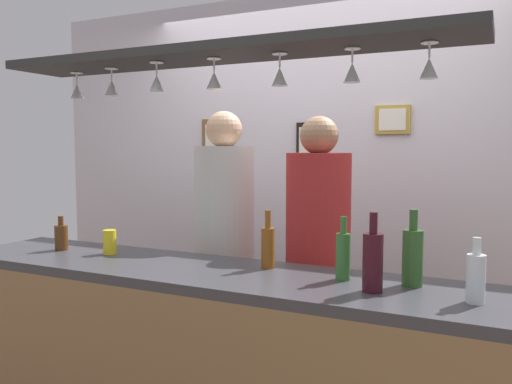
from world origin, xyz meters
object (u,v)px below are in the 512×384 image
object	(u,v)px
bottle_beer_brown_stubby	(61,237)
bottle_soda_clear	(476,277)
bottle_beer_green_import	(343,255)
bottle_champagne_green	(413,256)
drink_can	(110,242)
person_middle_white_patterned_shirt	(225,233)
picture_frame_crest	(309,142)
picture_frame_upper_small	(393,120)
bottle_wine_dark_red	(373,261)
person_right_red_shirt	(318,245)
bottle_beer_amber_tall	(268,246)
picture_frame_caricature	(218,142)

from	to	relation	value
bottle_beer_brown_stubby	bottle_soda_clear	bearing A→B (deg)	-1.94
bottle_beer_brown_stubby	bottle_beer_green_import	bearing A→B (deg)	1.61
bottle_champagne_green	drink_can	xyz separation A→B (m)	(-1.48, -0.03, -0.06)
person_middle_white_patterned_shirt	drink_can	distance (m)	0.66
person_middle_white_patterned_shirt	picture_frame_crest	bearing A→B (deg)	73.62
picture_frame_crest	picture_frame_upper_small	bearing A→B (deg)	0.00
bottle_wine_dark_red	picture_frame_crest	size ratio (longest dim) A/B	1.15
person_right_red_shirt	bottle_beer_green_import	distance (m)	0.63
bottle_wine_dark_red	bottle_soda_clear	distance (m)	0.36
person_right_red_shirt	bottle_champagne_green	xyz separation A→B (m)	(0.56, -0.53, 0.10)
picture_frame_crest	bottle_wine_dark_red	bearing A→B (deg)	-61.83
person_right_red_shirt	picture_frame_crest	distance (m)	1.01
bottle_soda_clear	picture_frame_upper_small	bearing A→B (deg)	111.75
bottle_beer_amber_tall	picture_frame_crest	bearing A→B (deg)	101.87
bottle_soda_clear	bottle_wine_dark_red	bearing A→B (deg)	-177.75
bottle_beer_brown_stubby	bottle_soda_clear	distance (m)	2.01
bottle_wine_dark_red	bottle_champagne_green	size ratio (longest dim) A/B	1.00
bottle_wine_dark_red	bottle_beer_green_import	xyz separation A→B (m)	(-0.15, 0.12, -0.01)
drink_can	picture_frame_upper_small	xyz separation A→B (m)	(1.14, 1.34, 0.65)
bottle_beer_brown_stubby	bottle_beer_amber_tall	size ratio (longest dim) A/B	0.69
bottle_beer_brown_stubby	bottle_wine_dark_red	distance (m)	1.66
person_middle_white_patterned_shirt	bottle_beer_green_import	xyz separation A→B (m)	(0.86, -0.55, 0.05)
bottle_beer_amber_tall	bottle_wine_dark_red	bearing A→B (deg)	-19.50
drink_can	picture_frame_caricature	size ratio (longest dim) A/B	0.36
bottle_wine_dark_red	picture_frame_caricature	world-z (taller)	picture_frame_caricature
person_right_red_shirt	bottle_beer_green_import	bearing A→B (deg)	-61.86
bottle_beer_brown_stubby	picture_frame_caricature	bearing A→B (deg)	83.24
bottle_champagne_green	bottle_soda_clear	size ratio (longest dim) A/B	1.30
person_right_red_shirt	bottle_soda_clear	xyz separation A→B (m)	(0.80, -0.66, 0.07)
bottle_beer_green_import	picture_frame_caricature	xyz separation A→B (m)	(-1.35, 1.33, 0.47)
bottle_champagne_green	bottle_beer_amber_tall	xyz separation A→B (m)	(-0.63, 0.03, -0.02)
bottle_beer_brown_stubby	bottle_soda_clear	size ratio (longest dim) A/B	0.78
bottle_beer_brown_stubby	picture_frame_crest	bearing A→B (deg)	57.34
bottle_soda_clear	drink_can	bearing A→B (deg)	176.62
bottle_beer_amber_tall	picture_frame_caricature	world-z (taller)	picture_frame_caricature
picture_frame_crest	picture_frame_caricature	bearing A→B (deg)	180.00
person_middle_white_patterned_shirt	bottle_soda_clear	world-z (taller)	person_middle_white_patterned_shirt
drink_can	picture_frame_caricature	world-z (taller)	picture_frame_caricature
person_middle_white_patterned_shirt	picture_frame_crest	xyz separation A→B (m)	(0.23, 0.78, 0.53)
person_middle_white_patterned_shirt	person_right_red_shirt	size ratio (longest dim) A/B	1.02
picture_frame_upper_small	picture_frame_caricature	world-z (taller)	picture_frame_upper_small
person_right_red_shirt	picture_frame_caricature	world-z (taller)	picture_frame_caricature
bottle_champagne_green	drink_can	distance (m)	1.48
person_middle_white_patterned_shirt	bottle_wine_dark_red	xyz separation A→B (m)	(1.01, -0.67, 0.07)
bottle_beer_brown_stubby	bottle_beer_amber_tall	bearing A→B (deg)	4.93
person_middle_white_patterned_shirt	person_right_red_shirt	bearing A→B (deg)	0.00
bottle_champagne_green	bottle_beer_green_import	bearing A→B (deg)	-174.63
bottle_beer_amber_tall	picture_frame_upper_small	size ratio (longest dim) A/B	1.18
bottle_beer_brown_stubby	bottle_beer_green_import	distance (m)	1.51
picture_frame_upper_small	bottle_champagne_green	bearing A→B (deg)	-75.35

